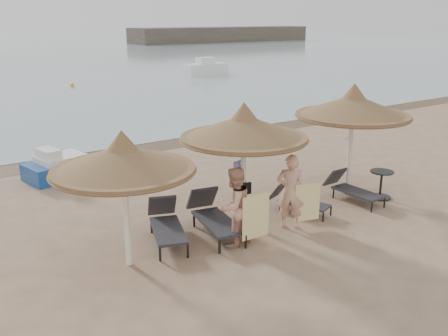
# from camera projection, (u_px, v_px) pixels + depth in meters

# --- Properties ---
(ground) EXTENTS (160.00, 160.00, 0.00)m
(ground) POSITION_uv_depth(u_px,v_px,m) (262.00, 241.00, 11.66)
(ground) COLOR #9E7F65
(ground) RESTS_ON ground
(wet_sand_strip) EXTENTS (200.00, 1.60, 0.01)m
(wet_sand_strip) POSITION_uv_depth(u_px,v_px,m) (106.00, 154.00, 19.01)
(wet_sand_strip) COLOR brown
(wet_sand_strip) RESTS_ON ground
(palapa_left) EXTENTS (2.93, 2.93, 2.91)m
(palapa_left) POSITION_uv_depth(u_px,v_px,m) (123.00, 159.00, 9.89)
(palapa_left) COLOR white
(palapa_left) RESTS_ON ground
(palapa_center) EXTENTS (3.12, 3.12, 3.10)m
(palapa_center) POSITION_uv_depth(u_px,v_px,m) (244.00, 128.00, 11.95)
(palapa_center) COLOR white
(palapa_center) RESTS_ON ground
(palapa_right) EXTENTS (3.28, 3.28, 3.25)m
(palapa_right) POSITION_uv_depth(u_px,v_px,m) (353.00, 106.00, 14.12)
(palapa_right) COLOR white
(palapa_right) RESTS_ON ground
(lounger_far_left) EXTENTS (1.32, 2.10, 0.90)m
(lounger_far_left) POSITION_uv_depth(u_px,v_px,m) (166.00, 223.00, 11.66)
(lounger_far_left) COLOR black
(lounger_far_left) RESTS_ON ground
(lounger_near_left) EXTENTS (1.12, 2.23, 0.96)m
(lounger_near_left) POSITION_uv_depth(u_px,v_px,m) (213.00, 215.00, 12.05)
(lounger_near_left) COLOR black
(lounger_near_left) RESTS_ON ground
(lounger_near_right) EXTENTS (1.08, 1.73, 0.74)m
(lounger_near_right) POSITION_uv_depth(u_px,v_px,m) (296.00, 200.00, 13.34)
(lounger_near_right) COLOR black
(lounger_near_right) RESTS_ON ground
(lounger_far_right) EXTENTS (0.62, 1.81, 0.81)m
(lounger_far_right) POSITION_uv_depth(u_px,v_px,m) (351.00, 188.00, 14.17)
(lounger_far_right) COLOR black
(lounger_far_right) RESTS_ON ground
(side_table) EXTENTS (0.67, 0.67, 0.81)m
(side_table) POSITION_uv_depth(u_px,v_px,m) (381.00, 185.00, 14.33)
(side_table) COLOR black
(side_table) RESTS_ON ground
(person_left) EXTENTS (1.09, 0.81, 2.14)m
(person_left) POSITION_uv_depth(u_px,v_px,m) (234.00, 201.00, 11.18)
(person_left) COLOR tan
(person_left) RESTS_ON ground
(person_right) EXTENTS (1.18, 1.16, 2.19)m
(person_right) POSITION_uv_depth(u_px,v_px,m) (291.00, 186.00, 12.09)
(person_right) COLOR tan
(person_right) RESTS_ON ground
(towel_left) EXTENTS (0.74, 0.04, 1.04)m
(towel_left) POSITION_uv_depth(u_px,v_px,m) (256.00, 217.00, 11.20)
(towel_left) COLOR yellow
(towel_left) RESTS_ON ground
(towel_right) EXTENTS (0.67, 0.20, 0.96)m
(towel_right) POSITION_uv_depth(u_px,v_px,m) (307.00, 202.00, 12.22)
(towel_right) COLOR yellow
(towel_right) RESTS_ON ground
(bag_patterned) EXTENTS (0.35, 0.21, 0.42)m
(bag_patterned) POSITION_uv_depth(u_px,v_px,m) (239.00, 169.00, 12.40)
(bag_patterned) COLOR white
(bag_patterned) RESTS_ON ground
(bag_dark) EXTENTS (0.21, 0.11, 0.29)m
(bag_dark) POSITION_uv_depth(u_px,v_px,m) (247.00, 188.00, 12.25)
(bag_dark) COLOR black
(bag_dark) RESTS_ON ground
(pedal_boat) EXTENTS (2.40, 1.67, 1.03)m
(pedal_boat) POSITION_uv_depth(u_px,v_px,m) (61.00, 166.00, 16.14)
(pedal_boat) COLOR #19468E
(pedal_boat) RESTS_ON ground
(buoy_mid) EXTENTS (0.31, 0.31, 0.31)m
(buoy_mid) POSITION_uv_depth(u_px,v_px,m) (72.00, 85.00, 37.21)
(buoy_mid) COLOR #F7AF13
(buoy_mid) RESTS_ON ground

